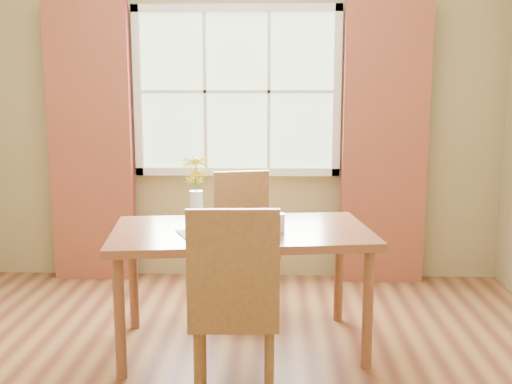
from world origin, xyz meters
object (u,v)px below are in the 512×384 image
Objects in this scene: water_glass at (278,223)px; chair_near at (234,299)px; chair_far at (244,234)px; dining_table at (241,241)px; flower_vase at (196,183)px; croissant_sandwich at (229,221)px.

chair_near is at bearing -108.35° from water_glass.
chair_far is 0.84m from water_glass.
dining_table is 0.26m from water_glass.
water_glass is at bearing -86.59° from chair_far.
chair_far is at bearing 65.12° from flower_vase.
dining_table is at bearing 87.71° from chair_near.
flower_vase is (-0.21, 0.27, 0.17)m from croissant_sandwich.
chair_far is at bearing 80.81° from croissant_sandwich.
chair_near is at bearing -97.00° from dining_table.
chair_near is 0.71m from water_glass.
dining_table is 0.21m from croissant_sandwich.
flower_vase is at bearing -128.35° from chair_far.
chair_far is 0.76m from flower_vase.
dining_table is 0.71m from chair_far.
croissant_sandwich is at bearing -106.56° from chair_far.
chair_far is at bearing 106.89° from water_glass.
chair_near reaches higher than dining_table.
water_glass is 0.57m from flower_vase.
flower_vase is (-0.49, 0.21, 0.19)m from water_glass.
chair_far reaches higher than dining_table.
chair_far is 8.79× the size of water_glass.
flower_vase reaches higher than croissant_sandwich.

